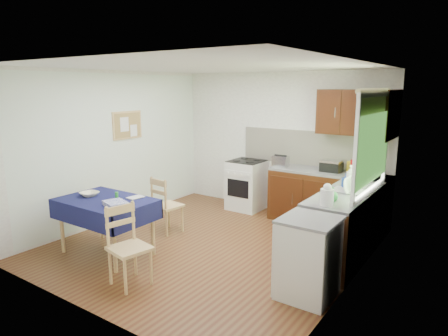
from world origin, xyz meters
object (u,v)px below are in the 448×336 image
Objects in this scene: dining_table at (106,207)px; kettle at (327,196)px; chair_far at (165,203)px; toaster at (280,161)px; chair_near at (127,243)px; dish_rack at (349,190)px; sandwich_press at (331,166)px.

kettle is at bearing 25.84° from dining_table.
toaster is (1.11, 1.70, 0.52)m from chair_far.
chair_near is 2.15× the size of dish_rack.
kettle is at bearing -73.24° from sandwich_press.
chair_near reaches higher than dining_table.
sandwich_press is (1.20, 3.26, 0.50)m from chair_near.
toaster is at bearing 129.88° from kettle.
chair_near is 2.86m from dish_rack.
kettle is (0.61, -1.86, 0.03)m from sandwich_press.
dining_table is 4.88× the size of kettle.
chair_far is 3.36× the size of toaster.
dish_rack is at bearing -61.53° from sandwich_press.
sandwich_press reaches higher than dining_table.
chair_far is (0.10, 1.04, -0.19)m from dining_table.
dining_table is at bearing -125.41° from dish_rack.
chair_near is at bearing -142.17° from kettle.
dining_table is 3.23m from dish_rack.
chair_far is 2.74m from dish_rack.
toaster is at bearing -175.11° from sandwich_press.
sandwich_press is at bearing 142.11° from dish_rack.
chair_near is at bearing -20.12° from dining_table.
toaster is 1.02× the size of kettle.
dining_table is 2.88m from kettle.
chair_far is 3.43× the size of kettle.
dish_rack is 0.75m from kettle.
dish_rack is (1.50, -1.02, -0.07)m from toaster.
dining_table is 4.78× the size of toaster.
kettle reaches higher than chair_far.
kettle is at bearing -40.48° from chair_near.
toaster is 2.30m from kettle.
kettle reaches higher than dining_table.
toaster reaches higher than dining_table.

